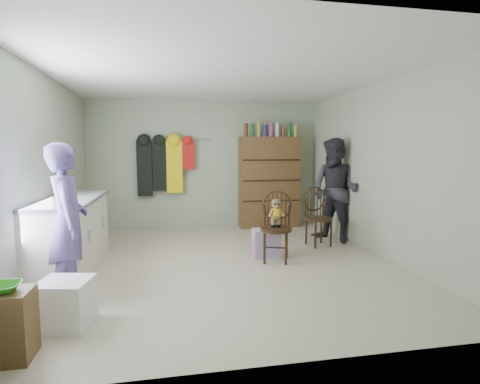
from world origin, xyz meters
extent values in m
plane|color=beige|center=(0.00, 0.00, 0.00)|extent=(5.00, 5.00, 0.00)
plane|color=#A7AF93|center=(0.00, 2.50, 1.25)|extent=(4.50, 0.00, 4.50)
plane|color=#A7AF93|center=(-2.25, 0.00, 1.25)|extent=(0.00, 5.00, 5.00)
plane|color=#A7AF93|center=(2.25, 0.00, 1.25)|extent=(0.00, 5.00, 5.00)
plane|color=white|center=(0.00, 0.00, 2.50)|extent=(5.00, 5.00, 0.00)
cube|color=silver|center=(-1.95, 0.00, 0.45)|extent=(0.60, 1.80, 0.90)
cube|color=slate|center=(-1.95, 0.00, 0.92)|extent=(0.64, 1.86, 0.04)
cylinder|color=#99999E|center=(-1.64, -0.45, 0.54)|extent=(0.02, 0.02, 0.14)
cylinder|color=#99999E|center=(-1.64, 0.45, 0.54)|extent=(0.02, 0.02, 0.14)
cube|color=brown|center=(-1.92, -2.06, 0.26)|extent=(0.36, 0.31, 0.52)
imported|color=green|center=(-1.92, -2.06, 0.55)|extent=(0.24, 0.24, 0.06)
cube|color=white|center=(-1.64, -1.56, 0.20)|extent=(0.50, 0.48, 0.41)
cylinder|color=black|center=(0.71, -0.05, 0.45)|extent=(0.55, 0.55, 0.04)
cylinder|color=black|center=(0.52, -0.14, 0.22)|extent=(0.03, 0.03, 0.43)
cylinder|color=black|center=(0.79, -0.23, 0.22)|extent=(0.03, 0.03, 0.43)
cylinder|color=black|center=(0.62, 0.14, 0.22)|extent=(0.03, 0.03, 0.43)
cylinder|color=black|center=(0.89, 0.05, 0.22)|extent=(0.03, 0.03, 0.43)
torus|color=black|center=(0.77, 0.11, 0.76)|extent=(0.40, 0.17, 0.42)
cylinder|color=black|center=(0.60, 0.16, 0.62)|extent=(0.03, 0.03, 0.29)
cylinder|color=black|center=(0.92, 0.04, 0.62)|extent=(0.03, 0.03, 0.29)
cylinder|color=yellow|center=(0.71, -0.03, 0.68)|extent=(0.12, 0.12, 0.12)
cylinder|color=#475128|center=(0.71, -0.03, 0.56)|extent=(0.07, 0.07, 0.18)
sphere|color=#9E7042|center=(0.71, -0.03, 0.79)|extent=(0.11, 0.11, 0.11)
cylinder|color=#475128|center=(0.71, -0.03, 0.84)|extent=(0.10, 0.10, 0.04)
cube|color=black|center=(0.71, -0.08, 0.80)|extent=(0.08, 0.01, 0.02)
cylinder|color=black|center=(1.62, 0.64, 0.44)|extent=(0.48, 0.48, 0.04)
cylinder|color=black|center=(1.51, 0.49, 0.21)|extent=(0.03, 0.03, 0.42)
cylinder|color=black|center=(1.78, 0.53, 0.21)|extent=(0.03, 0.03, 0.42)
cylinder|color=black|center=(1.47, 0.77, 0.21)|extent=(0.03, 0.03, 0.42)
cylinder|color=black|center=(1.74, 0.81, 0.21)|extent=(0.03, 0.03, 0.42)
torus|color=black|center=(1.60, 0.81, 0.74)|extent=(0.41, 0.08, 0.41)
cylinder|color=black|center=(1.44, 0.78, 0.60)|extent=(0.03, 0.03, 0.28)
cylinder|color=black|center=(1.77, 0.83, 0.60)|extent=(0.03, 0.03, 0.28)
cube|color=pink|center=(0.63, 0.19, 0.20)|extent=(0.39, 0.31, 0.40)
imported|color=#68579F|center=(-1.74, -0.96, 0.80)|extent=(0.53, 0.67, 1.60)
imported|color=#2D2B33|center=(2.00, 0.88, 0.87)|extent=(1.00, 1.07, 1.74)
cube|color=brown|center=(1.25, 2.30, 0.90)|extent=(1.20, 0.38, 1.80)
cube|color=black|center=(1.25, 2.11, 0.55)|extent=(1.16, 0.02, 0.03)
cube|color=black|center=(1.25, 2.11, 0.95)|extent=(1.16, 0.02, 0.03)
cube|color=black|center=(1.25, 2.11, 1.35)|extent=(1.16, 0.02, 0.03)
cylinder|color=#592D14|center=(0.75, 2.20, 1.93)|extent=(0.08, 0.08, 0.25)
cylinder|color=#19591E|center=(0.88, 2.20, 1.93)|extent=(0.08, 0.08, 0.25)
cylinder|color=#A59933|center=(1.00, 2.20, 1.94)|extent=(0.07, 0.07, 0.28)
cylinder|color=navy|center=(1.12, 2.20, 1.91)|extent=(0.09, 0.09, 0.23)
cylinder|color=#8C3F59|center=(1.25, 2.20, 1.94)|extent=(0.09, 0.09, 0.28)
cylinder|color=#B2B2B7|center=(1.38, 2.20, 1.94)|extent=(0.08, 0.08, 0.27)
cylinder|color=#592D14|center=(1.50, 2.20, 1.90)|extent=(0.07, 0.07, 0.20)
cylinder|color=#19591E|center=(1.62, 2.20, 1.94)|extent=(0.07, 0.07, 0.28)
cylinder|color=#A59933|center=(1.75, 2.20, 1.91)|extent=(0.07, 0.07, 0.23)
cylinder|color=#99999E|center=(-0.40, 2.44, 1.75)|extent=(1.00, 0.02, 0.02)
cube|color=black|center=(-1.18, 2.38, 1.19)|extent=(0.28, 0.10, 1.05)
cube|color=black|center=(-0.90, 2.38, 1.25)|extent=(0.26, 0.10, 0.95)
cube|color=yellow|center=(-0.62, 2.38, 1.22)|extent=(0.30, 0.10, 1.00)
cube|color=red|center=(-0.36, 2.38, 1.44)|extent=(0.22, 0.10, 0.55)
camera|label=1|loc=(-0.73, -4.93, 1.52)|focal=28.00mm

